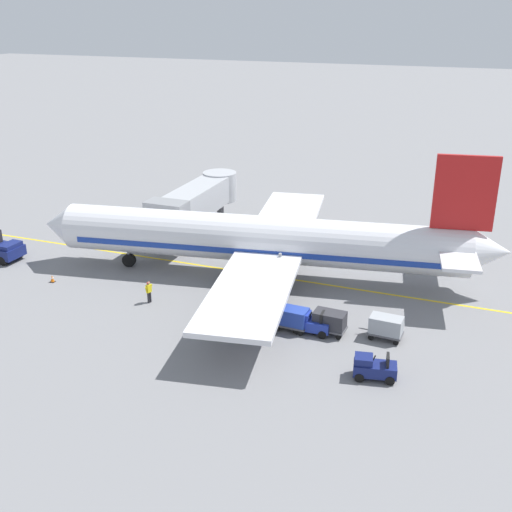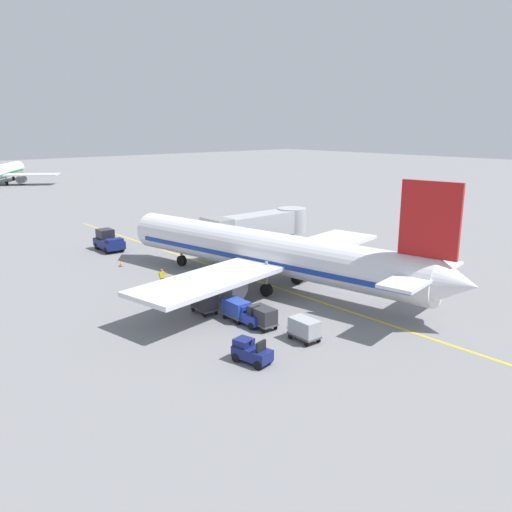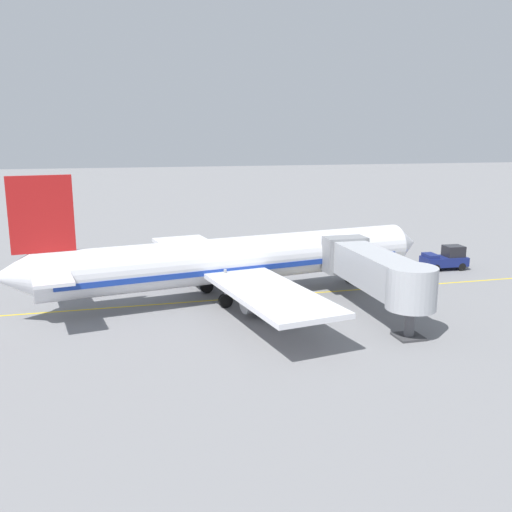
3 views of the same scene
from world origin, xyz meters
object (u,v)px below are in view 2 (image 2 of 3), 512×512
Objects in this scene: baggage_tug_lead at (251,352)px; baggage_cart_second_in_train at (237,308)px; pushback_tractor at (108,241)px; baggage_cart_tail_end at (304,328)px; parked_airliner at (267,253)px; baggage_tug_trailing at (248,315)px; baggage_cart_third_in_train at (262,316)px; ground_crew_wing_walker at (162,277)px; baggage_cart_front at (204,301)px; ground_crew_loader at (223,281)px; safety_cone_nose_left at (121,264)px; jet_bridge at (258,226)px.

baggage_tug_lead reaches higher than baggage_cart_second_in_train.
pushback_tractor reaches higher than baggage_cart_tail_end.
baggage_tug_trailing is at bearing -140.47° from parked_airliner.
ground_crew_wing_walker reaches higher than baggage_cart_third_in_train.
pushback_tractor reaches higher than baggage_cart_front.
ground_crew_wing_walker and ground_crew_loader have the same top height.
parked_airliner reaches higher than safety_cone_nose_left.
jet_bridge is 20.54m from baggage_cart_second_in_train.
safety_cone_nose_left is at bearing 89.39° from baggage_cart_third_in_train.
baggage_cart_front is (-15.57, -11.28, -2.51)m from jet_bridge.
baggage_cart_front is at bearing 71.92° from baggage_tug_lead.
parked_airliner reaches higher than baggage_tug_trailing.
safety_cone_nose_left is (0.65, 20.16, -0.66)m from baggage_cart_second_in_train.
baggage_cart_tail_end is 1.73× the size of ground_crew_wing_walker.
baggage_cart_front is (-1.02, 4.17, 0.24)m from baggage_tug_trailing.
ground_crew_loader is 14.08m from safety_cone_nose_left.
jet_bridge is 23.22× the size of safety_cone_nose_left.
parked_airliner is 9.90m from ground_crew_wing_walker.
baggage_tug_trailing is at bearing -76.25° from baggage_cart_front.
pushback_tractor is at bearing 85.06° from baggage_cart_third_in_train.
pushback_tractor is 1.53× the size of baggage_cart_front.
baggage_cart_front is (-8.49, -1.99, -2.24)m from parked_airliner.
jet_bridge is at bearing -23.16° from safety_cone_nose_left.
jet_bridge is at bearing 35.17° from ground_crew_loader.
safety_cone_nose_left is (0.55, 21.44, -0.42)m from baggage_tug_trailing.
pushback_tractor is at bearing 80.37° from ground_crew_wing_walker.
baggage_cart_front is 4.97× the size of safety_cone_nose_left.
baggage_tug_lead is at bearing -101.51° from pushback_tractor.
baggage_tug_trailing is (-2.93, -29.11, -0.39)m from pushback_tractor.
safety_cone_nose_left is at bearing 80.20° from baggage_tug_lead.
parked_airliner is 14.76× the size of baggage_tug_trailing.
baggage_cart_second_in_train is at bearing -147.13° from parked_airliner.
baggage_tug_lead is at bearing -103.30° from ground_crew_wing_walker.
jet_bridge is 27.76m from baggage_tug_lead.
baggage_tug_lead is 0.92× the size of baggage_cart_tail_end.
ground_crew_loader is at bearing 158.43° from parked_airliner.
pushback_tractor reaches higher than ground_crew_loader.
ground_crew_wing_walker is (0.19, 11.09, 0.00)m from baggage_cart_second_in_train.
safety_cone_nose_left is (4.57, 26.45, -0.42)m from baggage_tug_lead.
baggage_cart_second_in_train is 1.00× the size of baggage_cart_third_in_train.
baggage_tug_lead is at bearing -120.81° from ground_crew_loader.
jet_bridge reaches higher than ground_crew_wing_walker.
safety_cone_nose_left is (-0.39, 26.28, -0.66)m from baggage_cart_tail_end.
parked_airliner is at bearing 39.53° from baggage_tug_trailing.
pushback_tractor is at bearing 78.49° from baggage_tug_lead.
baggage_tug_lead reaches higher than baggage_cart_third_in_train.
ground_crew_wing_walker is at bearing 76.70° from baggage_tug_lead.
baggage_cart_second_in_train is at bearing 99.58° from baggage_cart_tail_end.
jet_bridge is at bearing -49.61° from pushback_tractor.
baggage_cart_third_in_train is (1.33, -5.38, 0.00)m from baggage_cart_front.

